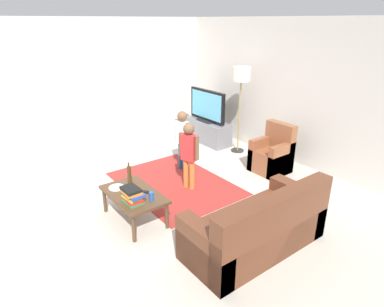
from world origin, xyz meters
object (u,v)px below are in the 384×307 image
soda_can (151,196)px  armchair (273,156)px  plate (117,187)px  bottle (129,175)px  child_near_tv (182,135)px  tv (207,106)px  coffee_table (134,196)px  child_center (189,150)px  couch (260,230)px  tv_stand (207,132)px  floor_lamp (241,79)px  book_stack (132,195)px  tv_remote (143,191)px

soda_can → armchair: bearing=95.4°
soda_can → plate: bearing=-159.9°
armchair → bottle: armchair is taller
child_near_tv → armchair: bearing=51.0°
tv → coffee_table: 3.46m
child_center → plate: (0.03, -1.30, -0.25)m
couch → child_center: 1.89m
tv_stand → floor_lamp: floor_lamp is taller
child_center → tv_stand: bearing=133.0°
child_near_tv → soda_can: size_ratio=9.39×
tv → book_stack: size_ratio=3.60×
floor_lamp → child_near_tv: floor_lamp is taller
armchair → child_center: size_ratio=0.79×
tv → plate: tv is taller
bottle → tv_remote: bearing=3.3°
book_stack → soda_can: size_ratio=2.55×
armchair → tv: bearing=179.5°
couch → floor_lamp: (-2.57, 2.14, 1.25)m
tv → child_near_tv: size_ratio=0.98×
coffee_table → floor_lamp: bearing=109.2°
armchair → book_stack: (0.16, -2.96, 0.23)m
bottle → couch: bearing=23.7°
couch → armchair: bearing=126.8°
couch → child_near_tv: 2.62m
tv_stand → bottle: bottle is taller
armchair → child_near_tv: (-1.06, -1.30, 0.38)m
armchair → tv_remote: 2.72m
book_stack → armchair: bearing=93.0°
tv_stand → soda_can: soda_can is taller
couch → coffee_table: size_ratio=1.80×
floor_lamp → coffee_table: size_ratio=1.78×
bottle → soda_can: size_ratio=2.73×
plate → child_near_tv: bearing=113.3°
tv → coffee_table: tv is taller
floor_lamp → plate: bearing=-76.2°
child_center → plate: child_center is taller
tv_remote → soda_can: bearing=-38.5°
book_stack → child_near_tv: bearing=126.1°
child_near_tv → tv_remote: (1.04, -1.42, -0.25)m
book_stack → soda_can: (0.10, 0.22, -0.05)m
tv_stand → coffee_table: (1.90, -2.88, 0.13)m
soda_can → tv_remote: bearing=175.8°
tv → child_near_tv: 1.61m
coffee_table → book_stack: (0.22, -0.12, 0.16)m
armchair → coffee_table: (-0.06, -2.84, 0.07)m
coffee_table → couch: bearing=30.6°
tv_stand → child_center: size_ratio=1.06×
tv → couch: size_ratio=0.61×
floor_lamp → bottle: (0.75, -2.93, -0.99)m
couch → coffee_table: (-1.52, -0.90, 0.08)m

